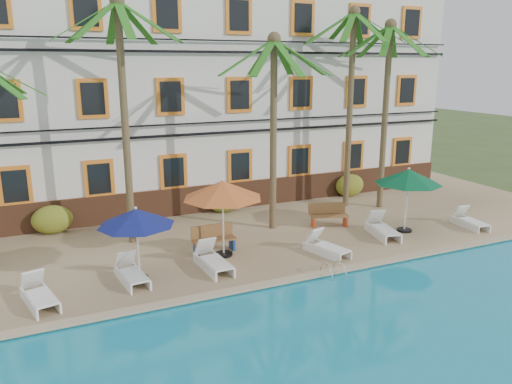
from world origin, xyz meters
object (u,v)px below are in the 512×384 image
lounger_e (382,228)px  umbrella_green (408,177)px  palm_d (351,83)px  pool_ladder (333,274)px  lounger_f (469,221)px  palm_e (387,90)px  umbrella_blue (136,218)px  lounger_d (326,247)px  bench_left (213,238)px  lounger_c (213,260)px  lounger_b (131,273)px  lounger_a (39,295)px  bench_right (329,214)px  palm_c (274,105)px  umbrella_red (223,190)px  palm_b (123,90)px

lounger_e → umbrella_green: bearing=3.8°
palm_d → pool_ladder: bearing=-126.8°
lounger_f → palm_e: bearing=110.6°
umbrella_blue → lounger_d: umbrella_blue is taller
bench_left → lounger_c: bearing=-110.4°
palm_d → lounger_b: (-10.48, -4.30, -5.23)m
lounger_a → lounger_e: 11.92m
lounger_e → lounger_f: 3.86m
bench_left → pool_ladder: (2.71, -3.33, -0.47)m
palm_d → palm_e: palm_d is taller
lounger_a → bench_right: bench_right is taller
lounger_c → bench_right: (5.68, 2.22, 0.18)m
palm_c → umbrella_blue: palm_c is taller
palm_d → umbrella_blue: (-10.23, -4.24, -3.56)m
lounger_f → pool_ladder: (-7.41, -1.67, -0.25)m
umbrella_blue → umbrella_red: umbrella_red is taller
lounger_a → palm_d: bearing=20.1°
lounger_b → lounger_f: lounger_b is taller
palm_b → pool_ladder: (5.10, -5.41, -5.43)m
umbrella_red → umbrella_green: size_ratio=1.06×
lounger_d → palm_d: bearing=49.9°
palm_d → lounger_e: bearing=-105.4°
palm_c → palm_d: bearing=18.9°
umbrella_blue → bench_left: (2.81, 1.28, -1.47)m
lounger_e → bench_right: 2.20m
palm_d → lounger_f: 7.49m
lounger_d → bench_left: bearing=151.6°
lounger_c → lounger_f: 10.67m
lounger_d → lounger_c: bearing=174.6°
bench_right → lounger_d: bearing=-124.0°
bench_right → pool_ladder: size_ratio=2.11×
palm_e → lounger_a: palm_e is taller
palm_e → pool_ladder: (-5.98, -5.47, -5.19)m
lounger_d → bench_left: bench_left is taller
lounger_a → bench_left: (5.59, 1.80, 0.20)m
umbrella_green → pool_ladder: bearing=-154.0°
umbrella_blue → lounger_c: 2.80m
bench_left → bench_right: bearing=8.4°
palm_c → lounger_c: 6.40m
umbrella_red → bench_right: 5.43m
umbrella_blue → pool_ladder: (5.52, -2.05, -1.93)m
umbrella_red → pool_ladder: umbrella_red is taller
palm_b → lounger_b: bearing=-101.1°
palm_c → umbrella_red: (-2.80, -1.96, -2.51)m
palm_b → lounger_b: palm_b is taller
umbrella_green → pool_ladder: umbrella_green is taller
palm_b → bench_left: (2.38, -2.08, -4.96)m
palm_b → lounger_d: 8.67m
lounger_d → lounger_a: bearing=179.8°
lounger_f → palm_d: bearing=120.3°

